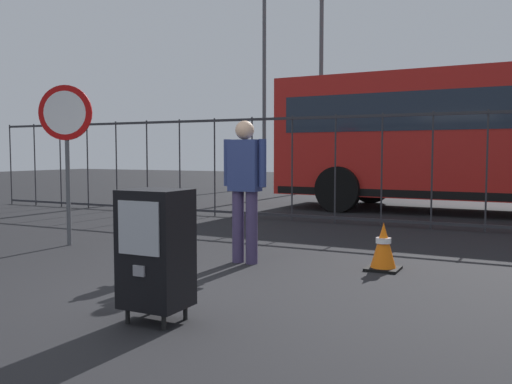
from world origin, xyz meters
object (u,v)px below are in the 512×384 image
(street_light_near_left, at_px, (321,76))
(pedestrian, at_px, (245,183))
(newspaper_box_primary, at_px, (156,248))
(stop_sign, at_px, (66,131))
(fire_hydrant, at_px, (150,244))
(traffic_cone, at_px, (383,247))
(street_light_near_right, at_px, (264,59))

(street_light_near_left, bearing_deg, pedestrian, -74.00)
(newspaper_box_primary, bearing_deg, pedestrian, 101.02)
(street_light_near_left, bearing_deg, stop_sign, -86.61)
(pedestrian, relative_size, street_light_near_left, 0.25)
(fire_hydrant, bearing_deg, traffic_cone, 35.12)
(newspaper_box_primary, height_order, traffic_cone, newspaper_box_primary)
(newspaper_box_primary, bearing_deg, traffic_cone, 67.39)
(newspaper_box_primary, relative_size, street_light_near_left, 0.15)
(pedestrian, distance_m, street_light_near_right, 14.76)
(newspaper_box_primary, height_order, stop_sign, stop_sign)
(traffic_cone, xyz_separation_m, street_light_near_left, (-5.07, 11.93, 3.66))
(fire_hydrant, height_order, pedestrian, pedestrian)
(fire_hydrant, relative_size, street_light_near_left, 0.11)
(fire_hydrant, xyz_separation_m, street_light_near_right, (-5.47, 14.07, 4.40))
(newspaper_box_primary, relative_size, pedestrian, 0.61)
(fire_hydrant, height_order, traffic_cone, fire_hydrant)
(pedestrian, xyz_separation_m, street_light_near_right, (-5.99, 12.95, 3.80))
(stop_sign, distance_m, street_light_near_left, 12.52)
(newspaper_box_primary, distance_m, pedestrian, 2.39)
(pedestrian, height_order, traffic_cone, pedestrian)
(street_light_near_left, bearing_deg, traffic_cone, -66.96)
(traffic_cone, relative_size, street_light_near_left, 0.08)
(newspaper_box_primary, xyz_separation_m, traffic_cone, (1.10, 2.65, -0.31))
(stop_sign, distance_m, pedestrian, 2.87)
(fire_hydrant, distance_m, street_light_near_left, 14.18)
(stop_sign, distance_m, traffic_cone, 4.56)
(traffic_cone, bearing_deg, pedestrian, -167.68)
(pedestrian, bearing_deg, fire_hydrant, -115.04)
(street_light_near_left, xyz_separation_m, street_light_near_right, (-2.48, 0.68, 0.82))
(pedestrian, distance_m, traffic_cone, 1.73)
(street_light_near_left, relative_size, street_light_near_right, 0.81)
(fire_hydrant, xyz_separation_m, street_light_near_left, (-2.99, 13.39, 3.57))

